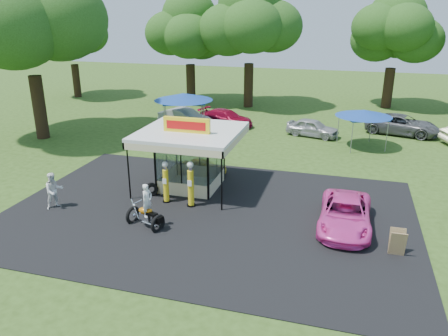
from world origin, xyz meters
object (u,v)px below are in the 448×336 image
(kiosk_car, at_px, (204,167))
(gas_pump_right, at_px, (191,185))
(a_frame_sign, at_px, (397,243))
(gas_station_kiosk, at_px, (191,158))
(gas_pump_left, at_px, (166,183))
(tent_west, at_px, (183,97))
(bg_car_a, at_px, (185,118))
(bg_car_b, at_px, (226,118))
(bg_car_c, at_px, (313,128))
(tent_east, at_px, (364,113))
(pink_sedan, at_px, (345,214))
(bg_car_d, at_px, (402,125))
(motorcycle, at_px, (147,210))
(spectator_west, at_px, (54,191))

(kiosk_car, bearing_deg, gas_pump_right, -169.24)
(a_frame_sign, bearing_deg, gas_pump_right, 166.61)
(gas_station_kiosk, bearing_deg, gas_pump_left, -102.78)
(tent_west, bearing_deg, gas_station_kiosk, -67.05)
(kiosk_car, height_order, bg_car_a, bg_car_a)
(gas_pump_right, bearing_deg, bg_car_a, 112.06)
(a_frame_sign, bearing_deg, bg_car_b, 122.96)
(gas_station_kiosk, relative_size, tent_west, 1.15)
(bg_car_c, xyz_separation_m, tent_west, (-10.22, -1.93, 2.28))
(tent_west, distance_m, tent_east, 13.93)
(pink_sedan, xyz_separation_m, bg_car_d, (4.02, 18.11, 0.10))
(bg_car_d, height_order, tent_west, tent_west)
(motorcycle, bearing_deg, bg_car_d, 75.97)
(pink_sedan, height_order, bg_car_d, bg_car_d)
(gas_pump_left, bearing_deg, gas_station_kiosk, 77.22)
(gas_pump_right, bearing_deg, bg_car_b, 99.72)
(gas_pump_left, height_order, bg_car_c, gas_pump_left)
(gas_pump_right, xyz_separation_m, tent_west, (-5.47, 13.31, 1.80))
(bg_car_d, bearing_deg, a_frame_sign, -171.10)
(spectator_west, height_order, tent_east, tent_east)
(kiosk_car, xyz_separation_m, pink_sedan, (8.55, -4.92, 0.21))
(gas_station_kiosk, xyz_separation_m, bg_car_d, (12.57, 15.40, -0.98))
(gas_station_kiosk, distance_m, bg_car_a, 13.83)
(bg_car_b, bearing_deg, pink_sedan, -133.08)
(gas_pump_right, distance_m, a_frame_sign, 10.05)
(motorcycle, bearing_deg, gas_pump_left, 113.04)
(pink_sedan, xyz_separation_m, spectator_west, (-14.27, -1.87, 0.27))
(bg_car_d, bearing_deg, kiosk_car, 150.64)
(gas_station_kiosk, relative_size, gas_pump_right, 2.20)
(tent_east, bearing_deg, tent_west, 179.71)
(bg_car_b, relative_size, bg_car_d, 0.85)
(bg_car_d, height_order, tent_east, tent_east)
(pink_sedan, xyz_separation_m, tent_west, (-13.13, 13.53, 2.29))
(pink_sedan, bearing_deg, bg_car_d, 77.86)
(tent_west, bearing_deg, bg_car_d, 14.93)
(gas_pump_left, distance_m, gas_pump_right, 1.44)
(bg_car_b, bearing_deg, gas_pump_left, -160.23)
(gas_pump_right, xyz_separation_m, bg_car_d, (11.68, 17.88, -0.38))
(gas_pump_right, height_order, a_frame_sign, gas_pump_right)
(motorcycle, height_order, a_frame_sign, motorcycle)
(bg_car_a, relative_size, bg_car_d, 0.84)
(kiosk_car, height_order, bg_car_d, bg_car_d)
(spectator_west, distance_m, bg_car_d, 27.09)
(pink_sedan, relative_size, bg_car_a, 1.03)
(motorcycle, height_order, pink_sedan, motorcycle)
(gas_pump_left, bearing_deg, spectator_west, -156.79)
(motorcycle, distance_m, a_frame_sign, 10.99)
(gas_pump_right, bearing_deg, bg_car_d, 56.85)
(gas_station_kiosk, height_order, motorcycle, gas_station_kiosk)
(bg_car_c, height_order, tent_west, tent_west)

